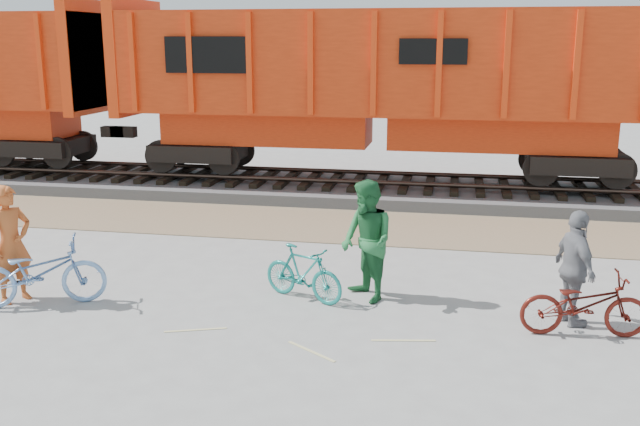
# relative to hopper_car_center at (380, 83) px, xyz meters

# --- Properties ---
(ground) EXTENTS (120.00, 120.00, 0.00)m
(ground) POSITION_rel_hopper_car_center_xyz_m (-0.56, -9.00, -3.01)
(ground) COLOR #9E9E99
(ground) RESTS_ON ground
(gravel_strip) EXTENTS (120.00, 3.00, 0.02)m
(gravel_strip) POSITION_rel_hopper_car_center_xyz_m (-0.56, -3.50, -3.00)
(gravel_strip) COLOR #977D5E
(gravel_strip) RESTS_ON ground
(ballast_bed) EXTENTS (120.00, 4.00, 0.30)m
(ballast_bed) POSITION_rel_hopper_car_center_xyz_m (-0.56, 0.00, -2.86)
(ballast_bed) COLOR slate
(ballast_bed) RESTS_ON ground
(track) EXTENTS (120.00, 2.60, 0.24)m
(track) POSITION_rel_hopper_car_center_xyz_m (-0.56, 0.00, -2.53)
(track) COLOR black
(track) RESTS_ON ballast_bed
(hopper_car_center) EXTENTS (14.00, 3.13, 4.65)m
(hopper_car_center) POSITION_rel_hopper_car_center_xyz_m (0.00, 0.00, 0.00)
(hopper_car_center) COLOR black
(hopper_car_center) RESTS_ON track
(bicycle_blue) EXTENTS (2.17, 1.49, 1.08)m
(bicycle_blue) POSITION_rel_hopper_car_center_xyz_m (-4.34, -9.29, -2.47)
(bicycle_blue) COLOR #7AA6DB
(bicycle_blue) RESTS_ON ground
(bicycle_teal) EXTENTS (1.54, 1.00, 0.90)m
(bicycle_teal) POSITION_rel_hopper_car_center_xyz_m (-0.29, -8.26, -2.55)
(bicycle_teal) COLOR #187F77
(bicycle_teal) RESTS_ON ground
(bicycle_maroon) EXTENTS (1.82, 0.79, 0.93)m
(bicycle_maroon) POSITION_rel_hopper_car_center_xyz_m (3.92, -8.92, -2.54)
(bicycle_maroon) COLOR #54150E
(bicycle_maroon) RESTS_ON ground
(person_solo) EXTENTS (0.71, 0.82, 1.90)m
(person_solo) POSITION_rel_hopper_car_center_xyz_m (-4.84, -9.19, -2.05)
(person_solo) COLOR #BF5825
(person_solo) RESTS_ON ground
(person_man) EXTENTS (1.17, 1.21, 1.96)m
(person_man) POSITION_rel_hopper_car_center_xyz_m (0.71, -8.06, -2.02)
(person_man) COLOR #216735
(person_man) RESTS_ON ground
(person_woman) EXTENTS (0.75, 1.10, 1.73)m
(person_woman) POSITION_rel_hopper_car_center_xyz_m (3.82, -8.52, -2.14)
(person_woman) COLOR slate
(person_woman) RESTS_ON ground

